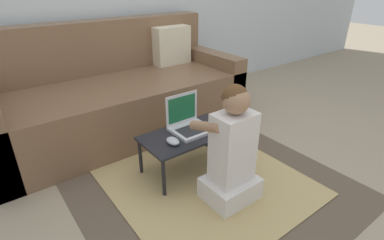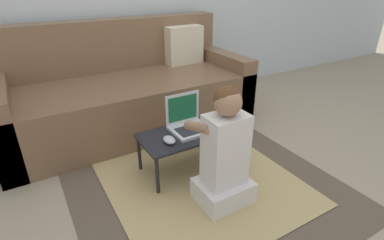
# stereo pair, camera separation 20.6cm
# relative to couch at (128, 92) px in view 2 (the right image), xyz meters

# --- Properties ---
(ground_plane) EXTENTS (16.00, 16.00, 0.00)m
(ground_plane) POSITION_rel_couch_xyz_m (0.23, -1.11, -0.31)
(ground_plane) COLOR gray
(area_rug) EXTENTS (1.62, 1.67, 0.01)m
(area_rug) POSITION_rel_couch_xyz_m (0.09, -1.10, -0.30)
(area_rug) COLOR brown
(area_rug) RESTS_ON ground_plane
(couch) EXTENTS (2.08, 0.93, 0.90)m
(couch) POSITION_rel_couch_xyz_m (0.00, 0.00, 0.00)
(couch) COLOR brown
(couch) RESTS_ON ground_plane
(laptop_desk) EXTENTS (0.64, 0.35, 0.29)m
(laptop_desk) POSITION_rel_couch_xyz_m (0.09, -0.90, -0.05)
(laptop_desk) COLOR black
(laptop_desk) RESTS_ON ground_plane
(laptop) EXTENTS (0.26, 0.23, 0.24)m
(laptop) POSITION_rel_couch_xyz_m (0.13, -0.86, 0.02)
(laptop) COLOR silver
(laptop) RESTS_ON laptop_desk
(computer_mouse) EXTENTS (0.07, 0.11, 0.04)m
(computer_mouse) POSITION_rel_couch_xyz_m (-0.07, -0.95, -0.01)
(computer_mouse) COLOR #B2B7C1
(computer_mouse) RESTS_ON laptop_desk
(person_seated) EXTENTS (0.31, 0.37, 0.74)m
(person_seated) POSITION_rel_couch_xyz_m (0.11, -1.30, 0.02)
(person_seated) COLOR silver
(person_seated) RESTS_ON ground_plane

